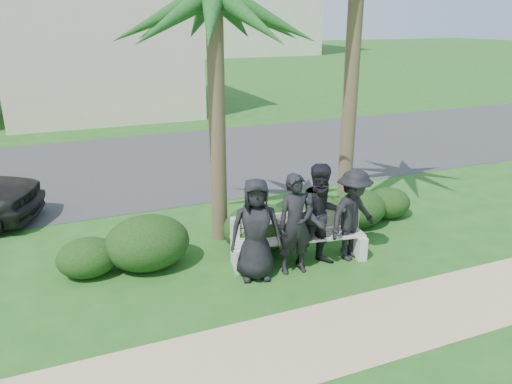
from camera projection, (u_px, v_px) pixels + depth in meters
ground at (281, 277)px, 8.68m from camera, size 160.00×160.00×0.00m
footpath at (335, 335)px, 7.12m from camera, size 30.00×1.60×0.01m
asphalt_street at (172, 161)px, 15.65m from camera, size 160.00×8.00×0.01m
stucco_bldg_right at (94, 31)px, 22.78m from camera, size 8.40×8.40×7.30m
park_bench at (298, 241)px, 9.17m from camera, size 2.56×0.99×0.86m
man_a at (256, 229)px, 8.41m from camera, size 1.00×0.78×1.79m
man_b at (296, 224)px, 8.61m from camera, size 0.69×0.49×1.81m
man_c at (322, 216)px, 8.82m from camera, size 0.96×0.76×1.91m
man_d at (353, 215)px, 9.11m from camera, size 1.26×0.96×1.73m
hedge_a at (88, 256)px, 8.68m from camera, size 1.06×0.88×0.69m
hedge_b at (147, 241)px, 8.92m from camera, size 1.52×1.25×0.99m
hedge_c at (259, 227)px, 9.62m from camera, size 1.42×1.17×0.92m
hedge_d at (321, 214)px, 10.51m from camera, size 1.12×0.93×0.73m
hedge_e at (358, 208)px, 10.72m from camera, size 1.26×1.04×0.82m
hedge_f at (388, 202)px, 11.23m from camera, size 1.06×0.87×0.69m
palm_left at (214, 1)px, 8.74m from camera, size 3.00×3.00×5.52m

